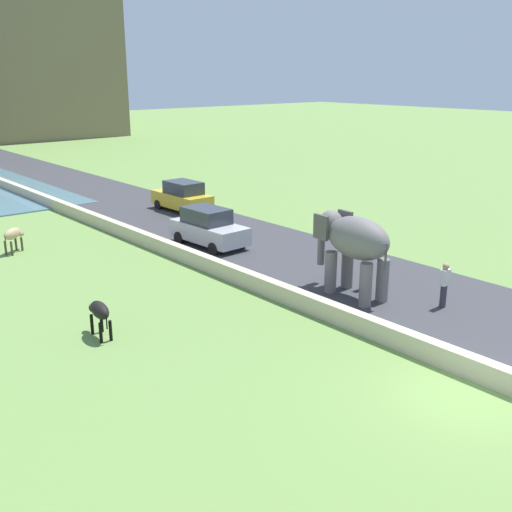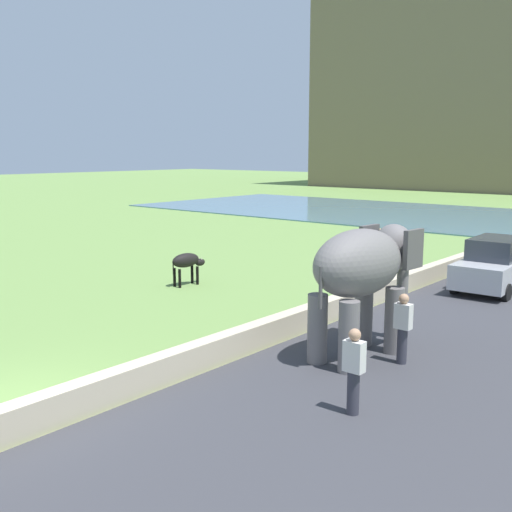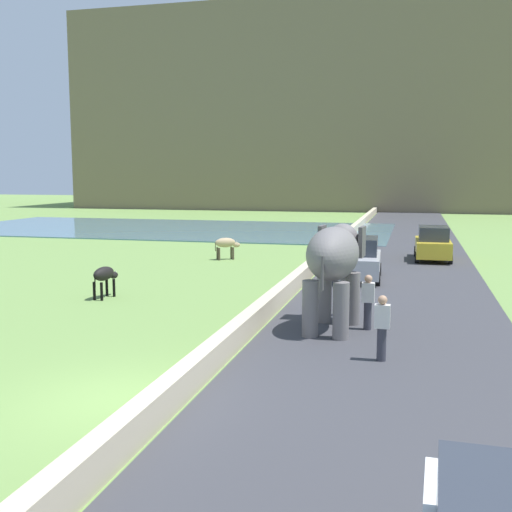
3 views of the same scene
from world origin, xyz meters
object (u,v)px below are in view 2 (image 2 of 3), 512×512
Objects in this scene: car_silver at (494,265)px; cow_black at (187,262)px; person_beside_elephant at (403,328)px; person_trailing at (354,370)px; elephant at (364,270)px; cow_tan at (373,233)px.

car_silver is 10.49m from cow_black.
person_beside_elephant is at bearing -15.01° from cow_black.
person_beside_elephant is 2.98m from person_trailing.
person_trailing is 0.40× the size of car_silver.
car_silver is (-0.02, 8.71, -1.14)m from elephant.
person_beside_elephant is 0.40× the size of car_silver.
person_trailing is 1.24× the size of cow_tan.
elephant is 2.16× the size of person_trailing.
cow_tan is at bearing 121.67° from person_beside_elephant.
person_beside_elephant is 1.24× the size of cow_tan.
elephant is 2.68× the size of cow_tan.
person_trailing is at bearing -82.55° from car_silver.
car_silver reaches higher than person_trailing.
elephant is 15.42m from cow_tan.
cow_black is (-9.53, 2.56, -0.04)m from person_beside_elephant.
cow_tan is at bearing 83.46° from cow_black.
cow_tan is at bearing 118.47° from elephant.
car_silver is (-0.98, 8.63, 0.03)m from person_beside_elephant.
elephant is 2.16× the size of person_beside_elephant.
person_trailing is at bearing -62.39° from elephant.
elephant reaches higher than person_beside_elephant.
elephant is 9.05m from cow_black.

